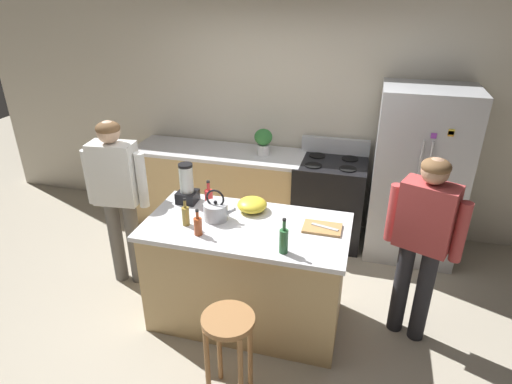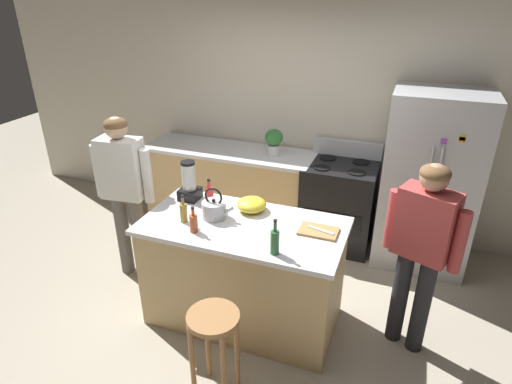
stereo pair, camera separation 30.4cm
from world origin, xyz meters
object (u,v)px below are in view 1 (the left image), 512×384
object	(u,v)px
refrigerator	(418,176)
cutting_board	(322,228)
kitchen_island	(247,273)
potted_plant	(263,140)
person_by_sink_right	(423,235)
blender_appliance	(187,186)
bottle_vinegar	(186,215)
tea_kettle	(216,211)
bottle_olive_oil	(284,240)
mixing_bowl	(252,205)
bottle_soda	(209,198)
bar_stool	(229,336)
stove_range	(329,201)
person_by_island_left	(117,190)
bottle_cooking_sauce	(198,225)
chef_knife	(325,227)

from	to	relation	value
refrigerator	cutting_board	xyz separation A→B (m)	(-0.80, -1.41, 0.05)
kitchen_island	potted_plant	size ratio (longest dim) A/B	5.48
kitchen_island	person_by_sink_right	distance (m)	1.45
blender_appliance	bottle_vinegar	world-z (taller)	blender_appliance
tea_kettle	bottle_olive_oil	bearing A→B (deg)	-27.47
bottle_olive_oil	mixing_bowl	size ratio (longest dim) A/B	1.09
bottle_soda	tea_kettle	distance (m)	0.21
bar_stool	blender_appliance	distance (m)	1.40
stove_range	cutting_board	bearing A→B (deg)	-86.86
potted_plant	tea_kettle	distance (m)	1.53
bottle_vinegar	tea_kettle	size ratio (longest dim) A/B	0.86
bottle_vinegar	mixing_bowl	size ratio (longest dim) A/B	0.93
mixing_bowl	tea_kettle	size ratio (longest dim) A/B	0.92
blender_appliance	bottle_olive_oil	world-z (taller)	blender_appliance
person_by_sink_right	bottle_vinegar	distance (m)	1.84
stove_range	mixing_bowl	bearing A→B (deg)	-112.65
bottle_olive_oil	cutting_board	distance (m)	0.47
blender_appliance	tea_kettle	world-z (taller)	blender_appliance
stove_range	bottle_soda	size ratio (longest dim) A/B	4.43
bar_stool	bottle_soda	bearing A→B (deg)	116.44
person_by_island_left	person_by_sink_right	size ratio (longest dim) A/B	1.03
refrigerator	tea_kettle	xyz separation A→B (m)	(-1.66, -1.48, 0.12)
mixing_bowl	tea_kettle	world-z (taller)	tea_kettle
refrigerator	tea_kettle	bearing A→B (deg)	-138.36
bottle_cooking_sauce	bottle_olive_oil	bearing A→B (deg)	-5.61
bottle_olive_oil	blender_appliance	bearing A→B (deg)	150.35
mixing_bowl	bottle_soda	bearing A→B (deg)	-172.32
tea_kettle	stove_range	bearing A→B (deg)	62.57
bottle_vinegar	cutting_board	distance (m)	1.08
bottle_olive_oil	bottle_vinegar	xyz separation A→B (m)	(-0.83, 0.18, -0.02)
blender_appliance	bottle_cooking_sauce	bearing A→B (deg)	-58.65
person_by_sink_right	mixing_bowl	world-z (taller)	person_by_sink_right
refrigerator	bottle_olive_oil	xyz separation A→B (m)	(-1.03, -1.81, 0.15)
bar_stool	chef_knife	distance (m)	1.11
stove_range	blender_appliance	bearing A→B (deg)	-131.59
chef_knife	refrigerator	bearing A→B (deg)	75.16
potted_plant	tea_kettle	bearing A→B (deg)	-90.21
kitchen_island	bar_stool	world-z (taller)	kitchen_island
bottle_soda	chef_knife	size ratio (longest dim) A/B	1.16
blender_appliance	bottle_soda	xyz separation A→B (m)	(0.23, -0.06, -0.06)
kitchen_island	stove_range	world-z (taller)	stove_range
person_by_sink_right	bottle_soda	world-z (taller)	person_by_sink_right
bottle_cooking_sauce	bottle_soda	world-z (taller)	bottle_soda
kitchen_island	bottle_cooking_sauce	world-z (taller)	bottle_cooking_sauce
bottle_soda	chef_knife	bearing A→B (deg)	-5.76
tea_kettle	cutting_board	xyz separation A→B (m)	(0.86, 0.07, -0.07)
bottle_cooking_sauce	cutting_board	bearing A→B (deg)	19.85
person_by_island_left	mixing_bowl	xyz separation A→B (m)	(1.28, 0.01, 0.01)
bottle_vinegar	mixing_bowl	distance (m)	0.58
stove_range	bottle_olive_oil	size ratio (longest dim) A/B	4.11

